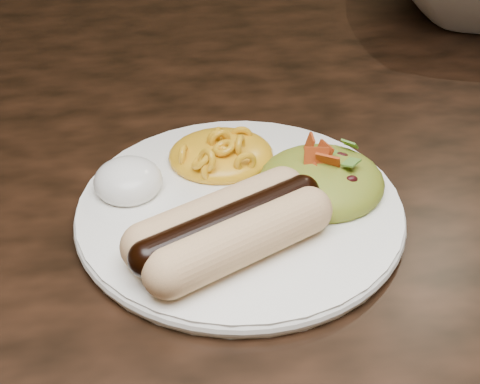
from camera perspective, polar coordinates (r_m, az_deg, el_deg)
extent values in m
cube|color=black|center=(0.61, -3.39, 3.94)|extent=(1.60, 0.90, 0.04)
cylinder|color=white|center=(0.49, 0.00, -1.53)|extent=(0.30, 0.30, 0.01)
cylinder|color=#FFC286|center=(0.42, -0.59, -4.44)|extent=(0.11, 0.08, 0.03)
cylinder|color=#FFC286|center=(0.45, -1.16, -1.79)|extent=(0.11, 0.08, 0.03)
cylinder|color=black|center=(0.43, -0.89, -2.67)|extent=(0.12, 0.07, 0.02)
ellipsoid|color=orange|center=(0.52, -1.65, 4.27)|extent=(0.09, 0.08, 0.03)
ellipsoid|color=white|center=(0.49, -9.61, 1.64)|extent=(0.05, 0.05, 0.03)
ellipsoid|color=#A46A16|center=(0.49, 7.00, 1.39)|extent=(0.09, 0.09, 0.04)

